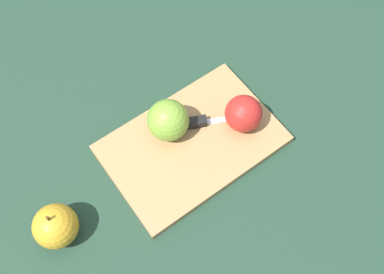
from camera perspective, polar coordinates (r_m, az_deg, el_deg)
name	(u,v)px	position (r m, az deg, el deg)	size (l,w,h in m)	color
ground_plane	(192,146)	(0.88, 0.00, -1.13)	(4.00, 4.00, 0.00)	#1E3828
cutting_board	(192,144)	(0.87, 0.00, -0.87)	(0.36, 0.27, 0.02)	#A37A4C
apple_half_left	(168,120)	(0.84, -3.06, 2.16)	(0.08, 0.08, 0.08)	olive
apple_half_right	(244,114)	(0.86, 6.56, 2.95)	(0.07, 0.07, 0.07)	red
knife	(191,123)	(0.87, -0.15, 1.75)	(0.15, 0.06, 0.02)	silver
apple_whole	(56,226)	(0.82, -16.93, -10.77)	(0.08, 0.08, 0.09)	gold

